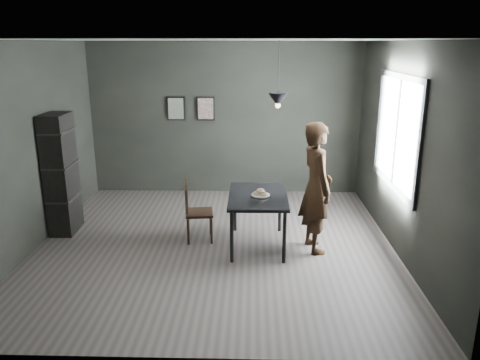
{
  "coord_description": "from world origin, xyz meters",
  "views": [
    {
      "loc": [
        0.52,
        -6.12,
        2.77
      ],
      "look_at": [
        0.35,
        0.05,
        0.95
      ],
      "focal_mm": 35.0,
      "sensor_mm": 36.0,
      "label": 1
    }
  ],
  "objects_px": {
    "cafe_table": "(258,200)",
    "shelf_unit": "(61,174)",
    "wood_chair": "(194,207)",
    "pendant_lamp": "(278,99)",
    "white_plate": "(260,195)",
    "woman": "(316,188)"
  },
  "relations": [
    {
      "from": "cafe_table",
      "to": "shelf_unit",
      "type": "distance_m",
      "value": 2.97
    },
    {
      "from": "wood_chair",
      "to": "pendant_lamp",
      "type": "height_order",
      "value": "pendant_lamp"
    },
    {
      "from": "cafe_table",
      "to": "white_plate",
      "type": "relative_size",
      "value": 5.22
    },
    {
      "from": "wood_chair",
      "to": "pendant_lamp",
      "type": "distance_m",
      "value": 1.94
    },
    {
      "from": "cafe_table",
      "to": "white_plate",
      "type": "xyz_separation_m",
      "value": [
        0.03,
        -0.03,
        0.08
      ]
    },
    {
      "from": "woman",
      "to": "wood_chair",
      "type": "relative_size",
      "value": 2.01
    },
    {
      "from": "cafe_table",
      "to": "shelf_unit",
      "type": "relative_size",
      "value": 0.67
    },
    {
      "from": "cafe_table",
      "to": "wood_chair",
      "type": "distance_m",
      "value": 0.95
    },
    {
      "from": "wood_chair",
      "to": "white_plate",
      "type": "bearing_deg",
      "value": -19.51
    },
    {
      "from": "shelf_unit",
      "to": "pendant_lamp",
      "type": "relative_size",
      "value": 2.07
    },
    {
      "from": "shelf_unit",
      "to": "pendant_lamp",
      "type": "bearing_deg",
      "value": -8.65
    },
    {
      "from": "white_plate",
      "to": "woman",
      "type": "xyz_separation_m",
      "value": [
        0.75,
        -0.06,
        0.14
      ]
    },
    {
      "from": "cafe_table",
      "to": "woman",
      "type": "height_order",
      "value": "woman"
    },
    {
      "from": "cafe_table",
      "to": "shelf_unit",
      "type": "height_order",
      "value": "shelf_unit"
    },
    {
      "from": "woman",
      "to": "pendant_lamp",
      "type": "distance_m",
      "value": 1.29
    },
    {
      "from": "woman",
      "to": "shelf_unit",
      "type": "xyz_separation_m",
      "value": [
        -3.7,
        0.56,
        0.0
      ]
    },
    {
      "from": "pendant_lamp",
      "to": "woman",
      "type": "bearing_deg",
      "value": -20.27
    },
    {
      "from": "wood_chair",
      "to": "shelf_unit",
      "type": "height_order",
      "value": "shelf_unit"
    },
    {
      "from": "cafe_table",
      "to": "pendant_lamp",
      "type": "height_order",
      "value": "pendant_lamp"
    },
    {
      "from": "white_plate",
      "to": "wood_chair",
      "type": "distance_m",
      "value": 1.0
    },
    {
      "from": "white_plate",
      "to": "pendant_lamp",
      "type": "height_order",
      "value": "pendant_lamp"
    },
    {
      "from": "cafe_table",
      "to": "shelf_unit",
      "type": "bearing_deg",
      "value": 170.91
    }
  ]
}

